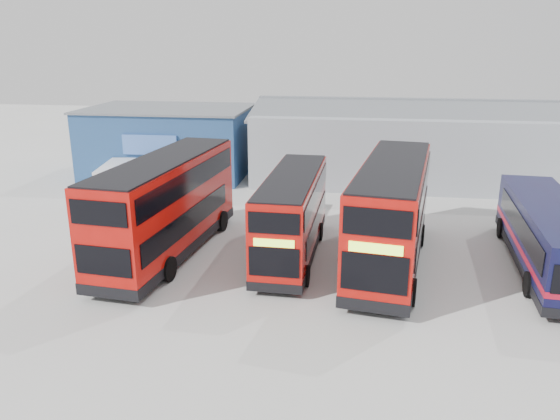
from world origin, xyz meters
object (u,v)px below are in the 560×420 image
at_px(double_decker_left, 167,208).
at_px(double_decker_right, 391,215).
at_px(double_decker_centre, 292,216).
at_px(single_decker_blue, 547,238).
at_px(office_block, 170,141).
at_px(panel_van, 118,178).
at_px(maintenance_shed, 459,143).

relative_size(double_decker_left, double_decker_right, 0.99).
height_order(double_decker_centre, single_decker_blue, double_decker_centre).
bearing_deg(double_decker_left, office_block, -65.35).
relative_size(double_decker_centre, single_decker_blue, 0.84).
relative_size(double_decker_right, panel_van, 2.40).
bearing_deg(maintenance_shed, double_decker_left, -131.88).
bearing_deg(panel_van, double_decker_left, -63.82).
xyz_separation_m(office_block, maintenance_shed, (22.00, 2.01, 0.02)).
xyz_separation_m(double_decker_right, single_decker_blue, (7.00, 0.45, -0.89)).
distance_m(double_decker_left, single_decker_blue, 17.59).
xyz_separation_m(double_decker_left, single_decker_blue, (17.55, 0.76, -0.87)).
distance_m(maintenance_shed, double_decker_right, 18.99).
relative_size(office_block, panel_van, 2.52).
bearing_deg(office_block, single_decker_blue, -34.01).
height_order(maintenance_shed, double_decker_centre, maintenance_shed).
bearing_deg(double_decker_right, office_block, 143.62).
bearing_deg(single_decker_blue, office_block, -29.61).
bearing_deg(office_block, double_decker_centre, -53.70).
height_order(office_block, double_decker_right, office_block).
height_order(double_decker_left, single_decker_blue, double_decker_left).
distance_m(double_decker_centre, panel_van, 16.08).
relative_size(maintenance_shed, panel_van, 6.25).
distance_m(office_block, single_decker_blue, 27.88).
height_order(double_decker_right, single_decker_blue, double_decker_right).
bearing_deg(panel_van, single_decker_blue, -29.74).
bearing_deg(panel_van, maintenance_shed, 10.34).
bearing_deg(single_decker_blue, panel_van, -16.21).
xyz_separation_m(office_block, single_decker_blue, (23.10, -15.59, -1.06)).
xyz_separation_m(maintenance_shed, single_decker_blue, (1.10, -17.59, -1.08)).
bearing_deg(maintenance_shed, office_block, -174.79).
height_order(office_block, double_decker_centre, office_block).
bearing_deg(double_decker_left, double_decker_right, -172.45).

